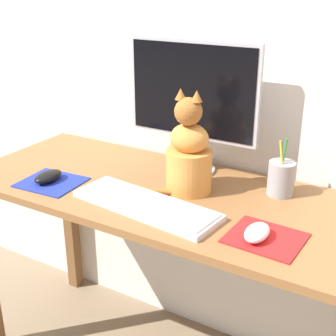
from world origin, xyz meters
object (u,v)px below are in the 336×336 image
monitor (192,99)px  computer_mouse_left (48,176)px  cat (189,155)px  keyboard (146,204)px  pen_cup (281,178)px  computer_mouse_right (257,233)px

monitor → computer_mouse_left: 0.55m
computer_mouse_left → cat: (0.43, 0.18, 0.10)m
monitor → keyboard: size_ratio=0.98×
computer_mouse_left → keyboard: bearing=0.8°
cat → pen_cup: size_ratio=1.81×
cat → pen_cup: 0.30m
computer_mouse_left → pen_cup: 0.76m
computer_mouse_left → cat: bearing=22.3°
computer_mouse_right → monitor: bearing=138.0°
computer_mouse_right → pen_cup: (-0.03, 0.30, 0.03)m
keyboard → cat: (0.05, 0.17, 0.11)m
monitor → computer_mouse_left: bearing=-137.8°
pen_cup → computer_mouse_left: bearing=-156.8°
computer_mouse_left → cat: cat is taller
keyboard → pen_cup: bearing=49.6°
keyboard → cat: size_ratio=1.44×
computer_mouse_left → pen_cup: bearing=23.2°
monitor → computer_mouse_right: size_ratio=4.57×
computer_mouse_left → pen_cup: size_ratio=0.60×
keyboard → monitor: bearing=100.0°
keyboard → cat: 0.21m
computer_mouse_right → cat: 0.36m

